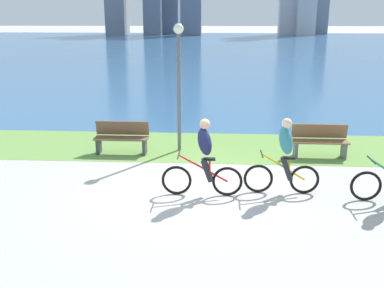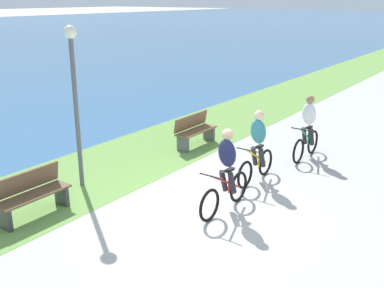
% 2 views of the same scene
% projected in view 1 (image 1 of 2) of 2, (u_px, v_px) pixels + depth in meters
% --- Properties ---
extents(ground_plane, '(300.00, 300.00, 0.00)m').
position_uv_depth(ground_plane, '(189.00, 188.00, 10.12)').
color(ground_plane, '#B2AFA8').
extents(grass_strip_bayside, '(120.00, 3.13, 0.01)m').
position_uv_depth(grass_strip_bayside, '(197.00, 147.00, 13.28)').
color(grass_strip_bayside, '#6B9947').
rests_on(grass_strip_bayside, ground).
extents(bay_water_surface, '(300.00, 84.37, 0.00)m').
position_uv_depth(bay_water_surface, '(215.00, 46.00, 55.23)').
color(bay_water_surface, '#386693').
rests_on(bay_water_surface, ground).
extents(cyclist_lead, '(1.75, 0.52, 1.69)m').
position_uv_depth(cyclist_lead, '(204.00, 158.00, 9.49)').
color(cyclist_lead, black).
rests_on(cyclist_lead, ground).
extents(cyclist_trailing, '(1.64, 0.52, 1.68)m').
position_uv_depth(cyclist_trailing, '(284.00, 157.00, 9.61)').
color(cyclist_trailing, black).
rests_on(cyclist_trailing, ground).
extents(bench_near_path, '(1.50, 0.47, 0.90)m').
position_uv_depth(bench_near_path, '(122.00, 138.00, 12.54)').
color(bench_near_path, brown).
rests_on(bench_near_path, ground).
extents(bench_far_along_path, '(1.50, 0.47, 0.90)m').
position_uv_depth(bench_far_along_path, '(320.00, 141.00, 12.23)').
color(bench_far_along_path, brown).
rests_on(bench_far_along_path, ground).
extents(lamppost_tall, '(0.28, 0.28, 3.54)m').
position_uv_depth(lamppost_tall, '(179.00, 68.00, 12.30)').
color(lamppost_tall, '#595960').
rests_on(lamppost_tall, ground).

